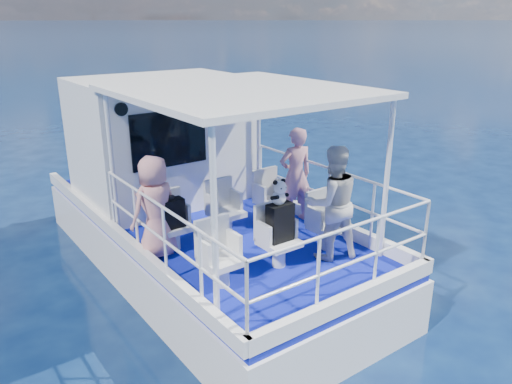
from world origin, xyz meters
The scene contains 20 objects.
ground centered at (0.00, 0.00, 0.00)m, with size 2000.00×2000.00×0.00m, color #08193D.
hull centered at (0.00, 1.00, 0.00)m, with size 3.00×7.00×1.60m, color white.
deck centered at (0.00, 1.00, 0.85)m, with size 2.90×6.90×0.10m, color navy.
cabin centered at (0.00, 2.30, 2.00)m, with size 2.85×2.00×2.20m, color white.
canopy centered at (0.00, -0.20, 3.14)m, with size 3.00×3.20×0.08m, color white.
canopy_posts centered at (0.00, -0.25, 2.00)m, with size 2.77×2.97×2.20m.
railings centered at (0.00, -0.58, 1.40)m, with size 2.84×3.59×1.00m, color white, non-canonical shape.
seat_port_fwd centered at (-0.90, 0.20, 1.09)m, with size 0.48×0.46×0.38m, color silver.
seat_center_fwd centered at (0.00, 0.20, 1.09)m, with size 0.48×0.46×0.38m, color silver.
seat_stbd_fwd centered at (0.90, 0.20, 1.09)m, with size 0.48×0.46×0.38m, color silver.
seat_port_aft centered at (-0.90, -1.10, 1.09)m, with size 0.48×0.46×0.38m, color silver.
seat_center_aft centered at (0.00, -1.10, 1.09)m, with size 0.48×0.46×0.38m, color silver.
seat_stbd_aft centered at (0.90, -1.10, 1.09)m, with size 0.48×0.46×0.38m, color silver.
passenger_port_fwd centered at (-1.18, 0.14, 1.63)m, with size 0.54×0.39×1.45m, color pink.
passenger_stbd_fwd centered at (1.22, 0.02, 1.68)m, with size 0.57×0.37×1.55m, color pink.
passenger_stbd_aft centered at (0.76, -1.29, 1.70)m, with size 0.78×0.60×1.60m, color silver.
backpack_port centered at (-0.94, 0.12, 1.49)m, with size 0.32×0.18×0.42m, color black.
backpack_center centered at (0.00, -1.11, 1.54)m, with size 0.34×0.19×0.52m, color black.
compact_camera centered at (-0.95, 0.11, 1.73)m, with size 0.09×0.05×0.05m, color black.
panda centered at (-0.02, -1.11, 1.96)m, with size 0.22×0.18×0.33m, color silver, non-canonical shape.
Camera 1 is at (-3.80, -5.80, 4.07)m, focal length 35.00 mm.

